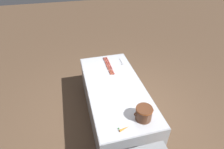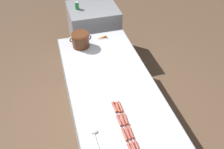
% 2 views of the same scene
% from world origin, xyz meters
% --- Properties ---
extents(ground_plane, '(20.00, 20.00, 0.00)m').
position_xyz_m(ground_plane, '(0.00, 0.00, 0.00)').
color(ground_plane, brown).
extents(griddle_counter, '(1.06, 2.31, 0.83)m').
position_xyz_m(griddle_counter, '(0.00, 0.00, 0.42)').
color(griddle_counter, '#9EA0A5').
rests_on(griddle_counter, ground_plane).
extents(hot_dog_0, '(0.03, 0.16, 0.03)m').
position_xyz_m(hot_dog_0, '(-0.08, -0.98, 0.85)').
color(hot_dog_0, '#AD473C').
rests_on(hot_dog_0, griddle_counter).
extents(hot_dog_1, '(0.03, 0.16, 0.03)m').
position_xyz_m(hot_dog_1, '(-0.08, -0.80, 0.85)').
color(hot_dog_1, '#AC4C3A').
rests_on(hot_dog_1, griddle_counter).
extents(hot_dog_2, '(0.03, 0.16, 0.03)m').
position_xyz_m(hot_dog_2, '(-0.08, -0.62, 0.85)').
color(hot_dog_2, '#B3453E').
rests_on(hot_dog_2, griddle_counter).
extents(hot_dog_3, '(0.04, 0.16, 0.03)m').
position_xyz_m(hot_dog_3, '(-0.07, -0.43, 0.85)').
color(hot_dog_3, '#B14A3C').
rests_on(hot_dog_3, griddle_counter).
extents(hot_dog_4, '(0.03, 0.16, 0.03)m').
position_xyz_m(hot_dog_4, '(-0.04, -0.97, 0.85)').
color(hot_dog_4, '#B54D3B').
rests_on(hot_dog_4, griddle_counter).
extents(hot_dog_5, '(0.03, 0.16, 0.03)m').
position_xyz_m(hot_dog_5, '(-0.04, -0.79, 0.85)').
color(hot_dog_5, '#B8463F').
rests_on(hot_dog_5, griddle_counter).
extents(hot_dog_6, '(0.03, 0.16, 0.03)m').
position_xyz_m(hot_dog_6, '(-0.04, -0.62, 0.85)').
color(hot_dog_6, '#B84E3C').
rests_on(hot_dog_6, griddle_counter).
extents(hot_dog_7, '(0.04, 0.16, 0.03)m').
position_xyz_m(hot_dog_7, '(-0.04, -0.44, 0.85)').
color(hot_dog_7, '#B35339').
rests_on(hot_dog_7, griddle_counter).
extents(hot_dog_8, '(0.03, 0.16, 0.03)m').
position_xyz_m(hot_dog_8, '(-0.01, -0.97, 0.85)').
color(hot_dog_8, '#AB4C41').
rests_on(hot_dog_8, griddle_counter).
extents(hot_dog_9, '(0.03, 0.16, 0.03)m').
position_xyz_m(hot_dog_9, '(-0.01, -0.79, 0.85)').
color(hot_dog_9, '#B64B38').
rests_on(hot_dog_9, griddle_counter).
extents(hot_dog_10, '(0.03, 0.16, 0.03)m').
position_xyz_m(hot_dog_10, '(-0.01, -0.62, 0.85)').
color(hot_dog_10, '#B5513D').
rests_on(hot_dog_10, griddle_counter).
extents(hot_dog_11, '(0.03, 0.16, 0.03)m').
position_xyz_m(hot_dog_11, '(-0.01, -0.44, 0.85)').
color(hot_dog_11, '#AE4E3A').
rests_on(hot_dog_11, griddle_counter).
extents(bean_pot, '(0.32, 0.26, 0.22)m').
position_xyz_m(bean_pot, '(-0.21, 0.86, 0.95)').
color(bean_pot, '#562D19').
rests_on(bean_pot, griddle_counter).
extents(serving_spoon, '(0.07, 0.27, 0.02)m').
position_xyz_m(serving_spoon, '(-0.36, -0.73, 0.84)').
color(serving_spoon, '#B7B7BC').
rests_on(serving_spoon, griddle_counter).
extents(carrot, '(0.18, 0.07, 0.03)m').
position_xyz_m(carrot, '(0.13, 0.98, 0.85)').
color(carrot, orange).
rests_on(carrot, griddle_counter).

